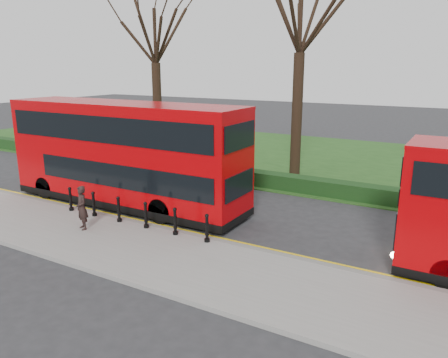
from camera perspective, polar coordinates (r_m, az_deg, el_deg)
The scene contains 12 objects.
ground at distance 18.49m, azimuth -8.09°, elevation -5.28°, with size 120.00×120.00×0.00m, color #28282B.
pavement at distance 16.38m, azimuth -14.60°, elevation -8.03°, with size 60.00×4.00×0.15m, color gray.
kerb at distance 17.74m, azimuth -10.09°, elevation -5.98°, with size 60.00×0.25×0.16m, color slate.
grass_verge at distance 31.22m, azimuth 9.05°, elevation 2.96°, with size 60.00×18.00×0.06m, color #1F4717.
hedge at distance 23.84m, azimuth 1.94°, elevation 0.42°, with size 60.00×0.90×0.80m, color black.
yellow_line_outer at distance 17.98m, azimuth -9.46°, elevation -5.91°, with size 60.00×0.10×0.01m, color yellow.
yellow_line_inner at distance 18.13m, azimuth -9.06°, elevation -5.72°, with size 60.00×0.10×0.01m, color yellow.
tree_left at distance 30.29m, azimuth -9.07°, elevation 18.68°, with size 7.46×7.46×11.66m.
tree_mid at distance 25.38m, azimuth 10.06°, elevation 21.01°, with size 8.06×8.06×12.60m.
bollard_row at distance 17.56m, azimuth -11.92°, elevation -4.31°, with size 7.10×0.15×1.00m.
bus_lead at distance 20.13m, azimuth -12.88°, elevation 3.09°, with size 11.73×2.69×4.67m.
pedestrian at distance 17.49m, azimuth -18.08°, elevation -3.59°, with size 0.62×0.41×1.70m, color black.
Camera 1 is at (10.85, -13.61, 6.26)m, focal length 35.00 mm.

